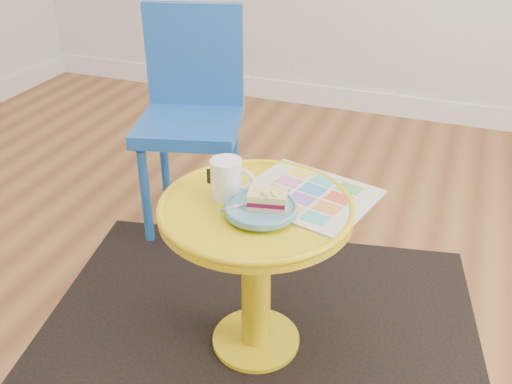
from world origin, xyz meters
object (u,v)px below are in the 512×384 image
(side_table, at_px, (256,249))
(newspaper, at_px, (307,195))
(plate, at_px, (261,209))
(mug, at_px, (227,178))
(chair, at_px, (192,105))

(side_table, xyz_separation_m, newspaper, (0.11, 0.09, 0.14))
(plate, bearing_deg, mug, 154.66)
(chair, height_order, newspaper, chair)
(mug, bearing_deg, newspaper, 19.50)
(mug, xyz_separation_m, plate, (0.11, -0.05, -0.04))
(side_table, distance_m, mug, 0.21)
(newspaper, bearing_deg, plate, -107.64)
(newspaper, bearing_deg, mug, -143.44)
(plate, bearing_deg, side_table, 125.30)
(side_table, relative_size, newspaper, 1.54)
(side_table, relative_size, mug, 4.28)
(plate, bearing_deg, newspaper, 57.94)
(chair, xyz_separation_m, plate, (0.50, -0.62, 0.03))
(side_table, xyz_separation_m, chair, (-0.47, 0.59, 0.12))
(chair, relative_size, mug, 6.92)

